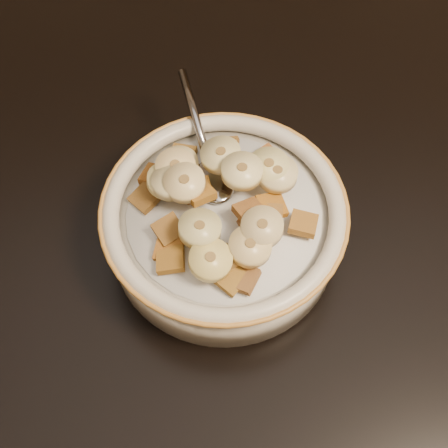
{
  "coord_description": "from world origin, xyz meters",
  "views": [
    {
      "loc": [
        -0.12,
        -0.29,
        1.2
      ],
      "look_at": [
        -0.12,
        -0.04,
        0.78
      ],
      "focal_mm": 50.0,
      "sensor_mm": 36.0,
      "label": 1
    }
  ],
  "objects_px": {
    "chair": "(240,34)",
    "cereal_bowl": "(224,229)",
    "spoon": "(214,182)",
    "table": "(355,216)"
  },
  "relations": [
    {
      "from": "chair",
      "to": "cereal_bowl",
      "type": "height_order",
      "value": "chair"
    },
    {
      "from": "spoon",
      "to": "chair",
      "type": "bearing_deg",
      "value": -109.42
    },
    {
      "from": "table",
      "to": "chair",
      "type": "xyz_separation_m",
      "value": [
        -0.08,
        0.51,
        -0.25
      ]
    },
    {
      "from": "chair",
      "to": "spoon",
      "type": "xyz_separation_m",
      "value": [
        -0.05,
        -0.51,
        0.32
      ]
    },
    {
      "from": "chair",
      "to": "spoon",
      "type": "height_order",
      "value": "chair"
    },
    {
      "from": "cereal_bowl",
      "to": "chair",
      "type": "bearing_deg",
      "value": 85.81
    },
    {
      "from": "table",
      "to": "chair",
      "type": "height_order",
      "value": "chair"
    },
    {
      "from": "chair",
      "to": "cereal_bowl",
      "type": "xyz_separation_m",
      "value": [
        -0.04,
        -0.54,
        0.29
      ]
    },
    {
      "from": "spoon",
      "to": "table",
      "type": "bearing_deg",
      "value": 169.14
    },
    {
      "from": "cereal_bowl",
      "to": "table",
      "type": "bearing_deg",
      "value": 16.8
    }
  ]
}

